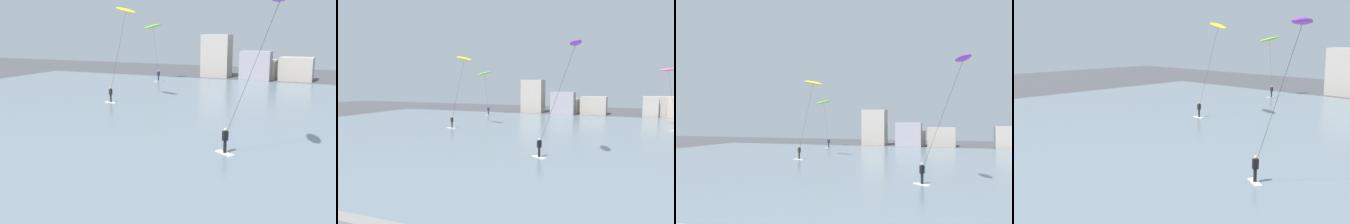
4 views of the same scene
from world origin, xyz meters
The scene contains 5 objects.
water_bay centered at (0.00, 31.04, 0.05)m, with size 84.00×52.00×0.10m, color slate.
far_shore_buildings centered at (-0.67, 60.15, 2.29)m, with size 31.26×5.63×6.89m.
kitesurfer_lime centered at (-19.38, 52.16, 7.38)m, with size 3.18×3.60×8.60m.
kitesurfer_yellow centered at (-14.11, 34.36, 8.72)m, with size 3.55×2.85×10.00m.
kitesurfer_purple centered at (3.23, 20.22, 8.17)m, with size 4.42×2.77×9.42m.
Camera 3 is at (3.18, -5.75, 4.94)m, focal length 37.21 mm.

